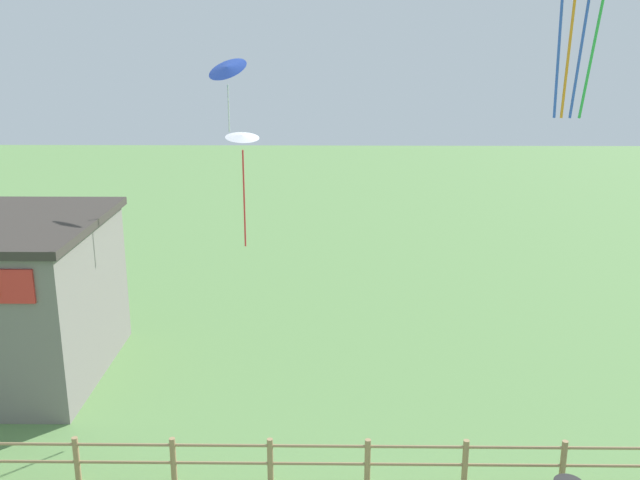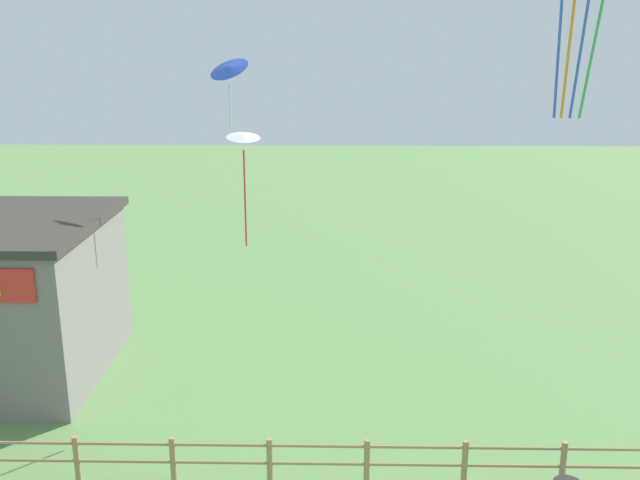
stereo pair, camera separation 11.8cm
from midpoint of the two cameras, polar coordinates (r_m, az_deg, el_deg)
name	(u,v)px [view 2 (the right image)]	position (r m, az deg, el deg)	size (l,w,h in m)	color
wooden_fence	(318,459)	(17.06, 0.07, -17.08)	(15.77, 0.14, 1.15)	#9E7F56
kite_white_delta	(243,142)	(19.93, -5.98, 7.77)	(1.19, 1.19, 3.28)	white
kite_blue_delta	(229,69)	(23.63, -7.15, 13.43)	(1.72, 1.68, 2.41)	blue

